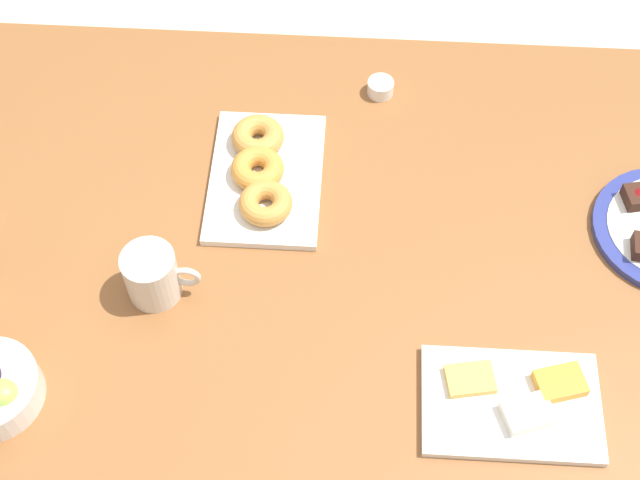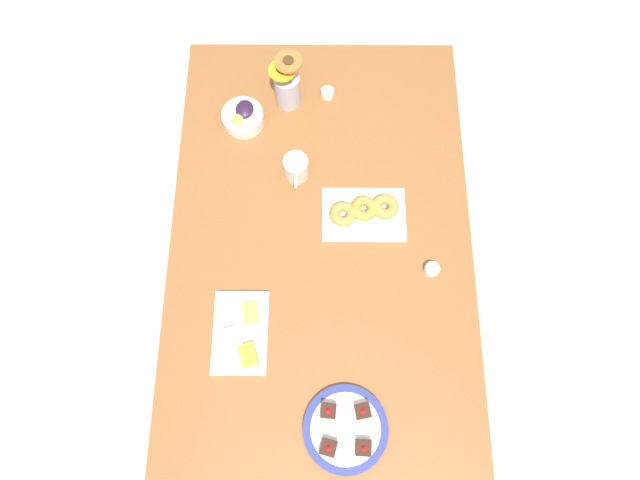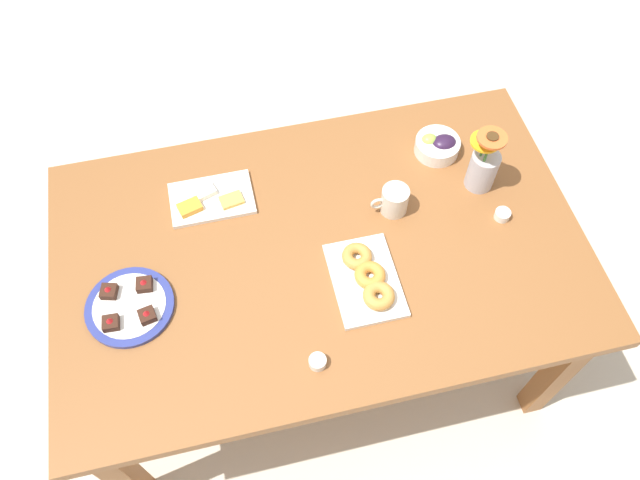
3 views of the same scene
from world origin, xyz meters
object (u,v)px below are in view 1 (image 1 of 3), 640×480
coffee_mug (152,275)px  cheese_platter (514,402)px  croissant_platter (263,173)px  dining_table (320,280)px  jam_cup_berry (381,87)px

coffee_mug → cheese_platter: 0.58m
coffee_mug → croissant_platter: 0.27m
cheese_platter → dining_table: bearing=140.5°
croissant_platter → jam_cup_berry: size_ratio=5.83×
coffee_mug → jam_cup_berry: (0.34, 0.44, -0.03)m
dining_table → jam_cup_berry: (0.09, 0.36, 0.10)m
dining_table → croissant_platter: (-0.11, 0.15, 0.11)m
dining_table → jam_cup_berry: bearing=75.9°
cheese_platter → coffee_mug: bearing=163.7°
croissant_platter → jam_cup_berry: (0.20, 0.21, -0.00)m
coffee_mug → jam_cup_berry: 0.56m
coffee_mug → cheese_platter: (0.55, -0.16, -0.04)m
dining_table → cheese_platter: (0.30, -0.25, 0.10)m
dining_table → coffee_mug: 0.30m
croissant_platter → jam_cup_berry: 0.29m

